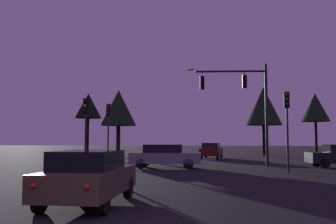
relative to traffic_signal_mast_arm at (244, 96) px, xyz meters
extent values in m
plane|color=black|center=(-4.26, 4.79, -4.83)|extent=(168.00, 168.00, 0.00)
cylinder|color=#232326|center=(1.48, 0.08, -1.31)|extent=(0.20, 0.20, 7.05)
cylinder|color=#232326|center=(-0.94, -0.07, 1.71)|extent=(4.85, 0.44, 0.14)
ellipsoid|color=#F4EACC|center=(-3.66, -0.24, 1.86)|extent=(0.56, 0.28, 0.16)
cylinder|color=#232326|center=(0.03, -0.01, 1.58)|extent=(0.05, 0.05, 0.27)
cube|color=black|center=(0.03, -0.01, 0.99)|extent=(0.31, 0.26, 0.90)
sphere|color=red|center=(0.02, 0.13, 1.27)|extent=(0.18, 0.18, 0.18)
sphere|color=#56380C|center=(0.02, 0.13, 0.99)|extent=(0.18, 0.18, 0.18)
sphere|color=#0C4219|center=(0.02, 0.13, 0.71)|extent=(0.18, 0.18, 0.18)
cylinder|color=#232326|center=(-2.88, -0.19, 1.54)|extent=(0.05, 0.05, 0.35)
cube|color=black|center=(-2.88, -0.19, 0.91)|extent=(0.31, 0.26, 0.90)
sphere|color=red|center=(-2.89, -0.05, 1.19)|extent=(0.18, 0.18, 0.18)
sphere|color=#56380C|center=(-2.89, -0.05, 0.91)|extent=(0.18, 0.18, 0.18)
sphere|color=#0C4219|center=(-2.89, -0.05, 0.63)|extent=(0.18, 0.18, 0.18)
cylinder|color=#232326|center=(-10.32, 2.96, -2.96)|extent=(0.12, 0.12, 3.75)
cube|color=black|center=(-10.32, 2.96, -0.63)|extent=(0.32, 0.27, 0.90)
sphere|color=red|center=(-10.33, 2.82, -0.35)|extent=(0.18, 0.18, 0.18)
sphere|color=#56380C|center=(-10.33, 2.82, -0.63)|extent=(0.18, 0.18, 0.18)
sphere|color=#0C4219|center=(-10.33, 2.82, -0.91)|extent=(0.18, 0.18, 0.18)
cylinder|color=#232326|center=(-9.73, -4.32, -3.14)|extent=(0.12, 0.12, 3.38)
cube|color=black|center=(-9.73, -4.32, -1.00)|extent=(0.35, 0.31, 0.90)
sphere|color=#4C0A0A|center=(-9.77, -4.46, -0.72)|extent=(0.18, 0.18, 0.18)
sphere|color=#F9A319|center=(-9.77, -4.46, -1.00)|extent=(0.18, 0.18, 0.18)
sphere|color=#0C4219|center=(-9.77, -4.46, -1.28)|extent=(0.18, 0.18, 0.18)
cylinder|color=#232326|center=(1.86, -4.49, -3.03)|extent=(0.12, 0.12, 3.60)
cube|color=black|center=(1.86, -4.49, -0.78)|extent=(0.33, 0.28, 0.90)
sphere|color=red|center=(1.84, -4.62, -0.50)|extent=(0.18, 0.18, 0.18)
sphere|color=#56380C|center=(1.84, -4.62, -0.78)|extent=(0.18, 0.18, 0.18)
sphere|color=#0C4219|center=(1.84, -4.62, -1.06)|extent=(0.18, 0.18, 0.18)
cube|color=#473828|center=(-5.97, -15.28, -4.17)|extent=(1.90, 4.08, 0.68)
cube|color=black|center=(-5.97, -15.43, -3.57)|extent=(1.61, 2.22, 0.52)
cylinder|color=black|center=(-6.76, -13.93, -4.51)|extent=(0.21, 0.64, 0.64)
cylinder|color=black|center=(-5.13, -13.96, -4.51)|extent=(0.21, 0.64, 0.64)
cylinder|color=black|center=(-6.81, -16.61, -4.51)|extent=(0.21, 0.64, 0.64)
cylinder|color=black|center=(-5.18, -16.64, -4.51)|extent=(0.21, 0.64, 0.64)
sphere|color=red|center=(-6.65, -17.31, -4.07)|extent=(0.14, 0.14, 0.14)
sphere|color=red|center=(-5.37, -17.33, -4.07)|extent=(0.14, 0.14, 0.14)
cylinder|color=black|center=(4.82, -1.15, -4.51)|extent=(0.65, 0.23, 0.64)
cylinder|color=black|center=(4.74, 0.37, -4.51)|extent=(0.65, 0.23, 0.64)
cube|color=gray|center=(-5.25, -1.75, -4.17)|extent=(4.55, 1.77, 0.68)
cube|color=black|center=(-5.40, -1.75, -3.57)|extent=(2.46, 1.52, 0.52)
cylinder|color=black|center=(-3.76, -0.97, -4.51)|extent=(0.64, 0.20, 0.64)
cylinder|color=black|center=(-3.75, -2.51, -4.51)|extent=(0.64, 0.20, 0.64)
cylinder|color=black|center=(-6.75, -0.99, -4.51)|extent=(0.64, 0.20, 0.64)
cylinder|color=black|center=(-6.74, -2.53, -4.51)|extent=(0.64, 0.20, 0.64)
sphere|color=red|center=(-7.53, -1.15, -4.07)|extent=(0.14, 0.14, 0.14)
sphere|color=red|center=(-7.52, -2.37, -4.07)|extent=(0.14, 0.14, 0.14)
cube|color=#4C0F0F|center=(-2.10, 10.51, -4.17)|extent=(2.38, 4.32, 0.68)
cube|color=black|center=(-2.12, 10.36, -3.57)|extent=(1.83, 2.42, 0.52)
cylinder|color=black|center=(-2.63, 11.97, -4.51)|extent=(0.30, 0.66, 0.64)
cylinder|color=black|center=(-1.12, 11.72, -4.51)|extent=(0.30, 0.66, 0.64)
cylinder|color=black|center=(-3.08, 9.31, -4.51)|extent=(0.30, 0.66, 0.64)
cylinder|color=black|center=(-1.57, 9.06, -4.51)|extent=(0.30, 0.66, 0.64)
sphere|color=red|center=(-3.04, 8.59, -4.07)|extent=(0.14, 0.14, 0.14)
sphere|color=red|center=(-1.84, 8.39, -4.07)|extent=(0.14, 0.14, 0.14)
cylinder|color=black|center=(10.80, 21.15, -2.81)|extent=(0.31, 0.31, 4.05)
cone|color=black|center=(10.80, 21.15, 0.97)|extent=(3.39, 3.39, 3.51)
cylinder|color=black|center=(4.11, 18.21, -3.07)|extent=(0.42, 0.42, 3.52)
cone|color=black|center=(4.11, 18.21, 0.93)|extent=(4.18, 4.18, 4.48)
cylinder|color=black|center=(-16.85, 17.94, -2.61)|extent=(0.29, 0.29, 4.44)
cone|color=black|center=(-16.85, 17.94, 1.12)|extent=(3.21, 3.21, 3.02)
cylinder|color=black|center=(-12.00, 13.40, -3.16)|extent=(0.43, 0.43, 3.35)
cone|color=black|center=(-12.00, 13.40, 0.44)|extent=(3.85, 3.85, 3.85)
camera|label=1|loc=(-2.70, -25.55, -3.01)|focal=39.45mm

